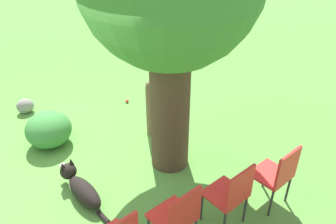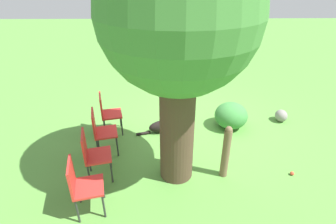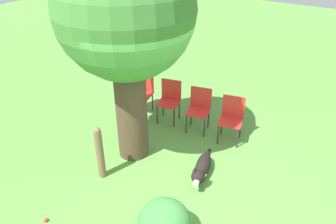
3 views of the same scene
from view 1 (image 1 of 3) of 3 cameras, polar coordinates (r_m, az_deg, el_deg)
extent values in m
plane|color=#56933D|center=(5.14, -15.76, -9.85)|extent=(30.00, 30.00, 0.00)
cylinder|color=#4C3828|center=(4.53, 0.35, 1.59)|extent=(0.56, 0.56, 2.08)
ellipsoid|color=black|center=(4.57, -14.33, -13.40)|extent=(0.74, 0.42, 0.28)
ellipsoid|color=silver|center=(4.71, -15.50, -12.23)|extent=(0.29, 0.27, 0.17)
sphere|color=black|center=(4.79, -16.97, -9.83)|extent=(0.28, 0.28, 0.23)
cylinder|color=silver|center=(4.90, -17.65, -9.19)|extent=(0.12, 0.12, 0.10)
cone|color=black|center=(4.69, -17.90, -8.87)|extent=(0.07, 0.07, 0.10)
cone|color=black|center=(4.72, -16.55, -8.27)|extent=(0.07, 0.07, 0.10)
cylinder|color=black|center=(4.34, -10.87, -17.88)|extent=(0.32, 0.14, 0.06)
cylinder|color=brown|center=(5.48, -3.15, 0.23)|extent=(0.13, 0.13, 0.92)
sphere|color=brown|center=(5.25, -3.30, 4.72)|extent=(0.12, 0.12, 0.12)
cube|color=red|center=(3.75, 0.71, -17.69)|extent=(0.51, 0.53, 0.04)
cube|color=red|center=(3.47, 2.94, -16.90)|extent=(0.13, 0.44, 0.44)
cylinder|color=#2D2D2D|center=(4.10, 1.06, -17.10)|extent=(0.03, 0.03, 0.43)
cube|color=red|center=(4.03, 9.89, -13.84)|extent=(0.51, 0.53, 0.04)
cube|color=red|center=(3.79, 12.49, -12.75)|extent=(0.13, 0.44, 0.44)
cylinder|color=#2D2D2D|center=(4.18, 5.89, -16.11)|extent=(0.03, 0.03, 0.43)
cylinder|color=#2D2D2D|center=(4.38, 9.47, -13.60)|extent=(0.03, 0.03, 0.43)
cylinder|color=#2D2D2D|center=(4.24, 13.25, -16.05)|extent=(0.03, 0.03, 0.43)
cube|color=red|center=(4.41, 17.43, -10.32)|extent=(0.51, 0.53, 0.04)
cube|color=red|center=(4.20, 20.13, -9.07)|extent=(0.13, 0.44, 0.44)
cylinder|color=#2D2D2D|center=(4.51, 13.66, -12.61)|extent=(0.03, 0.03, 0.43)
cylinder|color=#2D2D2D|center=(4.76, 16.49, -10.37)|extent=(0.03, 0.03, 0.43)
cylinder|color=#2D2D2D|center=(4.39, 17.48, -14.88)|extent=(0.03, 0.03, 0.43)
cylinder|color=#2D2D2D|center=(4.64, 20.17, -12.43)|extent=(0.03, 0.03, 0.43)
sphere|color=#E54C33|center=(6.68, -7.14, 1.91)|extent=(0.07, 0.07, 0.07)
ellipsoid|color=gray|center=(6.81, -23.60, 0.97)|extent=(0.27, 0.32, 0.28)
ellipsoid|color=#3D843D|center=(5.65, -20.07, -2.83)|extent=(0.73, 0.73, 0.58)
camera|label=2|loc=(6.29, 35.23, 25.47)|focal=28.00mm
camera|label=3|loc=(7.52, -44.31, 28.20)|focal=35.00mm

